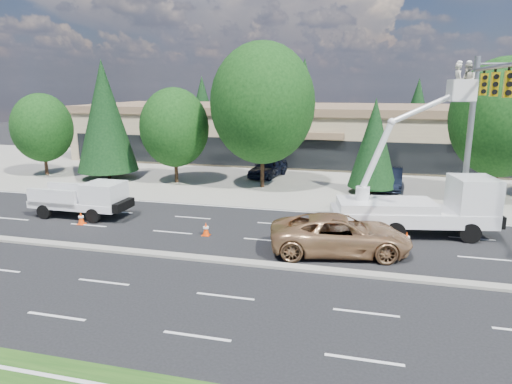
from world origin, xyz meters
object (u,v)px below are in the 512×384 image
(minivan, at_px, (340,234))
(signal_mast, at_px, (481,115))
(bucket_truck, at_px, (425,200))
(utility_pickup, at_px, (85,202))

(minivan, bearing_deg, signal_mast, -64.30)
(bucket_truck, relative_size, minivan, 1.36)
(signal_mast, distance_m, bucket_truck, 4.94)
(utility_pickup, bearing_deg, minivan, -8.25)
(utility_pickup, height_order, minivan, utility_pickup)
(utility_pickup, bearing_deg, signal_mast, 7.01)
(signal_mast, xyz_separation_m, utility_pickup, (-21.17, -2.40, -5.19))
(bucket_truck, height_order, minivan, bucket_truck)
(bucket_truck, xyz_separation_m, minivan, (-3.96, -3.69, -0.95))
(signal_mast, height_order, utility_pickup, signal_mast)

